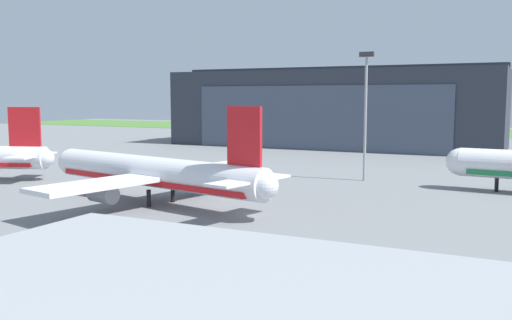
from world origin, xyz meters
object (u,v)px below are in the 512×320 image
(maintenance_hangar, at_px, (334,108))
(apron_light_mast, at_px, (366,107))
(airliner_near_right, at_px, (153,173))
(stair_truck, at_px, (102,163))

(maintenance_hangar, height_order, apron_light_mast, maintenance_hangar)
(airliner_near_right, bearing_deg, apron_light_mast, 58.58)
(airliner_near_right, bearing_deg, maintenance_hangar, 93.86)
(maintenance_hangar, relative_size, stair_truck, 24.19)
(maintenance_hangar, xyz_separation_m, airliner_near_right, (6.31, -93.46, -6.62))
(stair_truck, bearing_deg, maintenance_hangar, 70.38)
(maintenance_hangar, distance_m, airliner_near_right, 93.91)
(airliner_near_right, distance_m, stair_truck, 39.74)
(apron_light_mast, bearing_deg, airliner_near_right, -121.42)
(maintenance_hangar, distance_m, stair_truck, 73.25)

